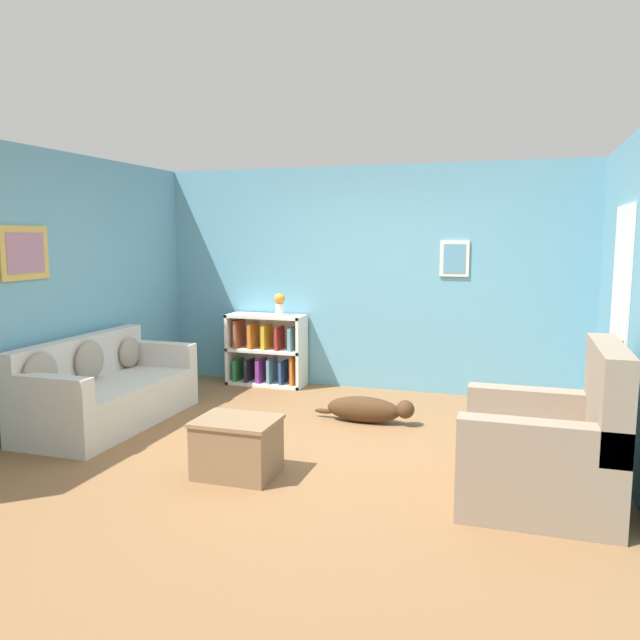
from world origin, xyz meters
The scene contains 9 objects.
ground_plane centered at (0.00, 0.00, 0.00)m, with size 14.00×14.00×0.00m, color brown.
wall_back centered at (0.00, 2.25, 1.30)m, with size 5.60×0.13×2.60m.
wall_left centered at (-2.55, 0.00, 1.30)m, with size 0.13×5.00×2.60m.
couch centered at (-2.07, 0.06, 0.31)m, with size 0.85×1.86×0.83m.
bookshelf centered at (-1.20, 2.02, 0.41)m, with size 0.95×0.36×0.86m.
recliner_chair centered at (1.93, -0.57, 0.37)m, with size 1.00×1.03×1.11m.
coffee_table centered at (-0.29, -0.76, 0.23)m, with size 0.61×0.48×0.44m.
dog centered at (0.34, 0.85, 0.13)m, with size 1.01×0.23×0.25m.
vase centered at (-1.02, 2.00, 1.01)m, with size 0.13×0.13×0.26m.
Camera 1 is at (1.68, -4.88, 1.80)m, focal length 35.00 mm.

